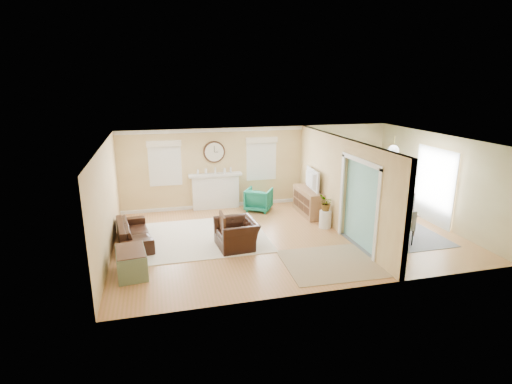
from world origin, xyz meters
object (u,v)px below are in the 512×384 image
sofa (134,233)px  green_chair (259,199)px  credenza (309,202)px  dining_table (383,219)px  eames_chair (237,234)px

sofa → green_chair: bearing=-71.9°
green_chair → credenza: bearing=-177.0°
credenza → dining_table: (1.50, -1.78, -0.09)m
credenza → sofa: bearing=-168.2°
green_chair → credenza: credenza is taller
eames_chair → green_chair: 3.02m
sofa → eames_chair: eames_chair is taller
credenza → dining_table: size_ratio=0.88×
green_chair → dining_table: bearing=170.0°
eames_chair → credenza: 3.35m
eames_chair → credenza: (2.70, 1.98, 0.05)m
dining_table → eames_chair: bearing=80.9°
credenza → dining_table: 2.33m
green_chair → dining_table: green_chair is taller
sofa → dining_table: bearing=-103.8°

